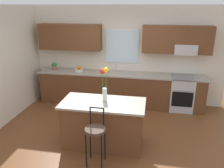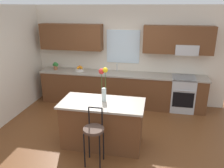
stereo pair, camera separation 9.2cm
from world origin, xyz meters
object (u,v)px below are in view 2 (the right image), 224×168
at_px(kitchen_island, 102,123).
at_px(flower_vase, 104,82).
at_px(oven_range, 182,94).
at_px(fruit_bowl_oranges, 80,69).
at_px(bar_stool_near, 94,132).
at_px(potted_plant_small, 56,65).

distance_m(kitchen_island, flower_vase, 0.84).
xyz_separation_m(oven_range, fruit_bowl_oranges, (-2.84, 0.03, 0.51)).
relative_size(oven_range, fruit_bowl_oranges, 3.83).
bearing_deg(bar_stool_near, flower_vase, 88.82).
distance_m(bar_stool_near, potted_plant_small, 3.24).
relative_size(kitchen_island, potted_plant_small, 7.22).
xyz_separation_m(kitchen_island, fruit_bowl_oranges, (-1.14, 2.01, 0.51)).
distance_m(oven_range, bar_stool_near, 3.10).
xyz_separation_m(bar_stool_near, potted_plant_small, (-1.86, 2.62, 0.41)).
relative_size(bar_stool_near, fruit_bowl_oranges, 4.34).
bearing_deg(kitchen_island, potted_plant_small, 132.93).
bearing_deg(potted_plant_small, flower_vase, -45.72).
height_order(kitchen_island, flower_vase, flower_vase).
height_order(fruit_bowl_oranges, potted_plant_small, potted_plant_small).
height_order(oven_range, fruit_bowl_oranges, fruit_bowl_oranges).
height_order(bar_stool_near, flower_vase, flower_vase).
bearing_deg(potted_plant_small, oven_range, -0.38).
bearing_deg(oven_range, flower_vase, -131.54).
xyz_separation_m(fruit_bowl_oranges, potted_plant_small, (-0.72, -0.01, 0.07)).
relative_size(oven_range, bar_stool_near, 0.88).
relative_size(oven_range, flower_vase, 1.36).
height_order(kitchen_island, bar_stool_near, bar_stool_near).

